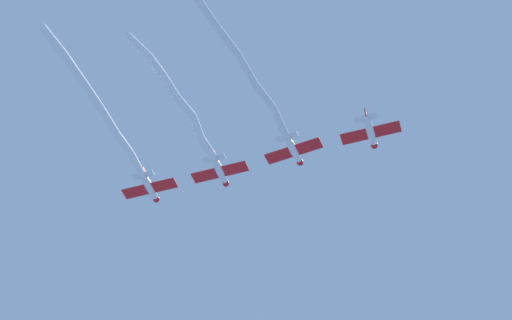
{
  "coord_description": "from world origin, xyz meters",
  "views": [
    {
      "loc": [
        -51.25,
        -1.22,
        5.95
      ],
      "look_at": [
        2.71,
        -0.27,
        65.51
      ],
      "focal_mm": 55.23,
      "sensor_mm": 36.0,
      "label": 1
    }
  ],
  "objects_px": {
    "airplane_left_wing": "(293,150)",
    "airplane_right_wing": "(220,171)",
    "airplane_slot": "(150,187)",
    "airplane_lead": "(370,132)"
  },
  "relations": [
    {
      "from": "airplane_lead",
      "to": "airplane_slot",
      "type": "height_order",
      "value": "airplane_slot"
    },
    {
      "from": "airplane_left_wing",
      "to": "airplane_slot",
      "type": "xyz_separation_m",
      "value": [
        5.03,
        15.15,
        0.0
      ]
    },
    {
      "from": "airplane_left_wing",
      "to": "airplane_lead",
      "type": "bearing_deg",
      "value": -86.03
    },
    {
      "from": "airplane_left_wing",
      "to": "airplane_right_wing",
      "type": "xyz_separation_m",
      "value": [
        2.52,
        7.58,
        -0.3
      ]
    },
    {
      "from": "airplane_right_wing",
      "to": "airplane_slot",
      "type": "relative_size",
      "value": 1.0
    },
    {
      "from": "airplane_slot",
      "to": "airplane_left_wing",
      "type": "bearing_deg",
      "value": -91.92
    },
    {
      "from": "airplane_lead",
      "to": "airplane_left_wing",
      "type": "distance_m",
      "value": 7.97
    },
    {
      "from": "airplane_lead",
      "to": "airplane_slot",
      "type": "distance_m",
      "value": 23.93
    },
    {
      "from": "airplane_right_wing",
      "to": "airplane_slot",
      "type": "height_order",
      "value": "airplane_slot"
    },
    {
      "from": "airplane_lead",
      "to": "airplane_right_wing",
      "type": "bearing_deg",
      "value": 88.07
    }
  ]
}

